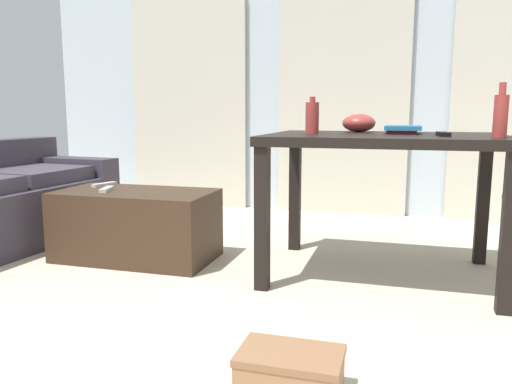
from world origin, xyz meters
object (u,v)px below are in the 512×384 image
Objects in this scene: bottle_far at (501,115)px; tv_remote_on_table at (443,134)px; bowl at (359,123)px; book_stack at (403,129)px; tv_remote_primary at (104,184)px; coffee_table at (136,225)px; craft_table at (384,154)px; shoebox at (290,373)px; tv_remote_secondary at (107,189)px; bottle_near at (312,117)px.

tv_remote_on_table is at bearing 153.32° from bottle_far.
bowl reaches higher than book_stack.
bowl is at bearing 27.29° from tv_remote_primary.
book_stack reaches higher than coffee_table.
craft_table is 1.50m from shoebox.
tv_remote_primary is 0.22m from tv_remote_secondary.
craft_table is 0.22m from book_stack.
book_stack is at bearing 22.17° from tv_remote_primary.
craft_table is at bearing -122.95° from book_stack.
bottle_far is 0.60m from book_stack.
tv_remote_primary is at bearing 111.32° from tv_remote_secondary.
bowl is 0.59× the size of shoebox.
craft_table is 0.45m from bottle_near.
bowl is at bearing 87.96° from shoebox.
bottle_near reaches higher than craft_table.
bowl is 1.81m from shoebox.
coffee_table is at bearing -176.54° from craft_table.
bowl is 1.70m from tv_remote_primary.
bottle_near is at bearing 5.67° from coffee_table.
bottle_far is 2.39m from tv_remote_primary.
tv_remote_secondary is (0.13, -0.18, 0.00)m from tv_remote_primary.
coffee_table is at bearing -164.45° from bowl.
bottle_near reaches higher than tv_remote_on_table.
book_stack is at bearing -27.47° from bowl.
tv_remote_primary is (-2.09, 0.18, -0.37)m from tv_remote_on_table.
tv_remote_secondary is at bearing -34.50° from tv_remote_primary.
book_stack is 1.75× the size of tv_remote_on_table.
book_stack is (0.50, 0.13, -0.07)m from bottle_near.
tv_remote_on_table is (0.46, -0.41, -0.04)m from bowl.
bottle_far is (2.02, -0.16, 0.69)m from coffee_table.
shoebox is (-0.75, -1.10, -0.83)m from bottle_far.
bottle_far reaches higher than bottle_near.
tv_remote_on_table is (1.78, -0.04, 0.59)m from coffee_table.
shoebox is (-0.51, -1.22, -0.73)m from tv_remote_on_table.
coffee_table is 5.79× the size of tv_remote_on_table.
tv_remote_on_table reaches higher than shoebox.
tv_remote_on_table is at bearing 67.17° from shoebox.
bottle_far is 1.53× the size of tv_remote_on_table.
bowl is at bearing 132.54° from tv_remote_on_table.
bowl is at bearing 47.39° from bottle_near.
tv_remote_primary is (-2.33, 0.30, -0.46)m from bottle_far.
coffee_table is 4.88× the size of bowl.
bottle_far is 0.88× the size of book_stack.
book_stack is (1.58, 0.24, 0.61)m from coffee_table.
bowl is 1.13× the size of tv_remote_primary.
bowl is at bearing 0.36° from tv_remote_secondary.
book_stack reaches higher than tv_remote_primary.
tv_remote_primary is at bearing -177.00° from book_stack.
bottle_near is 0.52m from book_stack.
bowl is 1.61m from tv_remote_secondary.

